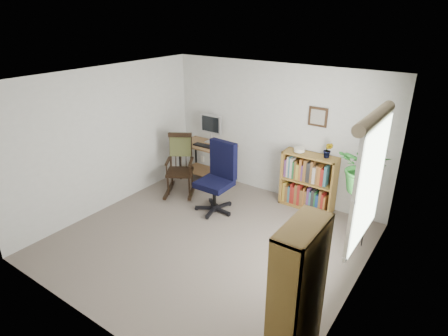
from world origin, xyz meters
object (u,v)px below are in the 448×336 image
Objects in this scene: desk at (207,163)px; rocking_chair at (179,164)px; tall_bookshelf at (297,298)px; low_bookshelf at (308,181)px; office_chair at (214,178)px.

desk is 0.73m from rocking_chair.
tall_bookshelf is (3.23, -2.89, 0.39)m from desk.
tall_bookshelf reaches higher than low_bookshelf.
rocking_chair is at bearing 171.88° from office_chair.
desk is 0.70× the size of tall_bookshelf.
low_bookshelf is (2.08, 0.12, 0.10)m from desk.
office_chair is at bearing -44.60° from rocking_chair.
rocking_chair is 4.00m from tall_bookshelf.
tall_bookshelf is at bearing -65.42° from rocking_chair.
office_chair is 0.79× the size of tall_bookshelf.
tall_bookshelf is (3.34, -2.18, 0.21)m from rocking_chair.
office_chair reaches higher than low_bookshelf.
desk is 2.09m from low_bookshelf.
office_chair is 1.25× the size of low_bookshelf.
low_bookshelf is at bearing -11.58° from rocking_chair.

